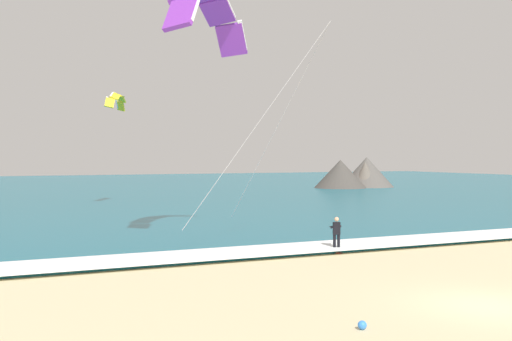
{
  "coord_description": "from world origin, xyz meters",
  "views": [
    {
      "loc": [
        -14.37,
        -14.19,
        4.62
      ],
      "look_at": [
        -1.1,
        14.76,
        3.86
      ],
      "focal_mm": 43.48,
      "sensor_mm": 36.0,
      "label": 1
    }
  ],
  "objects_px": {
    "surfboard": "(336,252)",
    "kitesurfer": "(336,232)",
    "kite_distant": "(117,100)",
    "beach_ball": "(362,325)",
    "kite_primary": "(207,11)"
  },
  "relations": [
    {
      "from": "kitesurfer",
      "to": "kite_distant",
      "type": "bearing_deg",
      "value": 98.54
    },
    {
      "from": "kite_primary",
      "to": "kite_distant",
      "type": "height_order",
      "value": "kite_primary"
    },
    {
      "from": "kite_primary",
      "to": "beach_ball",
      "type": "xyz_separation_m",
      "value": [
        -1.51,
        -16.06,
        -11.85
      ]
    },
    {
      "from": "kitesurfer",
      "to": "kite_distant",
      "type": "height_order",
      "value": "kite_distant"
    },
    {
      "from": "kite_primary",
      "to": "kite_distant",
      "type": "distance_m",
      "value": 24.68
    },
    {
      "from": "surfboard",
      "to": "kite_primary",
      "type": "bearing_deg",
      "value": 138.11
    },
    {
      "from": "kitesurfer",
      "to": "beach_ball",
      "type": "height_order",
      "value": "kitesurfer"
    },
    {
      "from": "beach_ball",
      "to": "kitesurfer",
      "type": "bearing_deg",
      "value": 60.9
    },
    {
      "from": "kite_distant",
      "to": "kitesurfer",
      "type": "bearing_deg",
      "value": -81.46
    },
    {
      "from": "kite_distant",
      "to": "kite_primary",
      "type": "bearing_deg",
      "value": -91.43
    },
    {
      "from": "kitesurfer",
      "to": "kite_primary",
      "type": "relative_size",
      "value": 0.14
    },
    {
      "from": "surfboard",
      "to": "kitesurfer",
      "type": "relative_size",
      "value": 0.87
    },
    {
      "from": "surfboard",
      "to": "kitesurfer",
      "type": "height_order",
      "value": "kitesurfer"
    },
    {
      "from": "beach_ball",
      "to": "surfboard",
      "type": "bearing_deg",
      "value": 60.89
    },
    {
      "from": "surfboard",
      "to": "kite_primary",
      "type": "distance_m",
      "value": 13.67
    }
  ]
}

